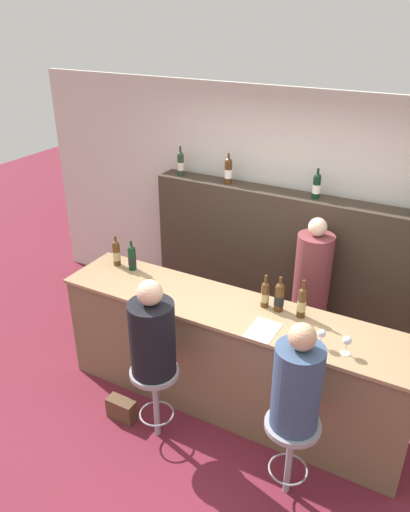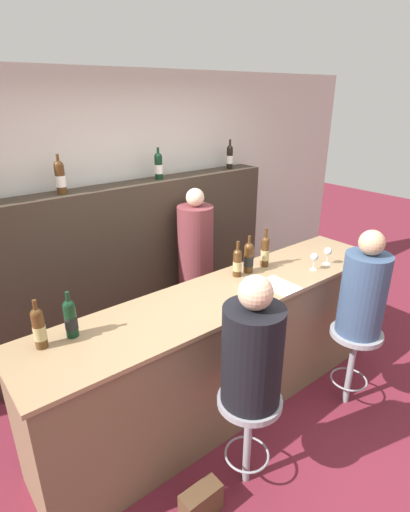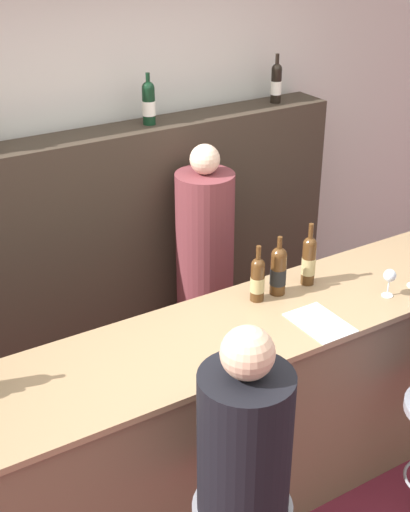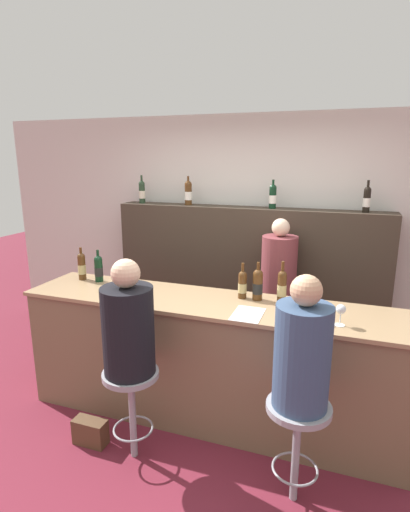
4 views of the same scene
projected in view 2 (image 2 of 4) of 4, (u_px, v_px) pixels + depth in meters
The scene contains 21 objects.
ground_plane at pixel (251, 424), 3.11m from camera, with size 16.00×16.00×0.00m, color maroon.
wall_back at pixel (127, 213), 3.91m from camera, with size 6.40×0.05×2.60m.
bar_counter at pixel (227, 350), 3.13m from camera, with size 3.10×0.65×1.04m.
back_bar_cabinet at pixel (141, 265), 3.94m from camera, with size 2.90×0.28×1.63m.
wine_bottle_counter_0 at pixel (39, 328), 2.24m from camera, with size 0.07×0.07×0.30m.
wine_bottle_counter_1 at pixel (70, 318), 2.35m from camera, with size 0.08×0.08×0.29m.
wine_bottle_counter_2 at pixel (237, 262), 3.13m from camera, with size 0.07×0.07×0.29m.
wine_bottle_counter_3 at pixel (249, 257), 3.20m from camera, with size 0.08×0.08×0.31m.
wine_bottle_counter_4 at pixel (265, 251), 3.31m from camera, with size 0.07×0.07×0.33m.
wine_bottle_backbar_1 at pixel (60, 177), 3.18m from camera, with size 0.08×0.08×0.31m.
wine_bottle_backbar_2 at pixel (159, 166), 3.72m from camera, with size 0.08×0.08×0.29m.
wine_bottle_backbar_3 at pixel (230, 157), 4.24m from camera, with size 0.07×0.07×0.30m.
wine_glass_0 at pixel (314, 258), 3.25m from camera, with size 0.06×0.06×0.15m.
wine_glass_1 at pixel (328, 252), 3.35m from camera, with size 0.07×0.07×0.15m.
tasting_menu at pixel (279, 285), 3.01m from camera, with size 0.21×0.30×0.00m.
bar_stool_left at pixel (249, 416), 2.46m from camera, with size 0.40×0.40×0.69m.
guest_seated_left at pixel (252, 350), 2.28m from camera, with size 0.36×0.36×0.81m.
bar_stool_right at pixel (354, 347), 3.14m from camera, with size 0.40×0.40×0.69m.
guest_seated_right at pixel (364, 291), 2.95m from camera, with size 0.33×0.33×0.82m.
bartender at pixel (196, 274), 3.94m from camera, with size 0.34×0.34×1.59m.
handbag at pixel (201, 502), 2.41m from camera, with size 0.26×0.12×0.20m.
Camera 2 is at (-1.77, -1.62, 2.40)m, focal length 28.00 mm.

